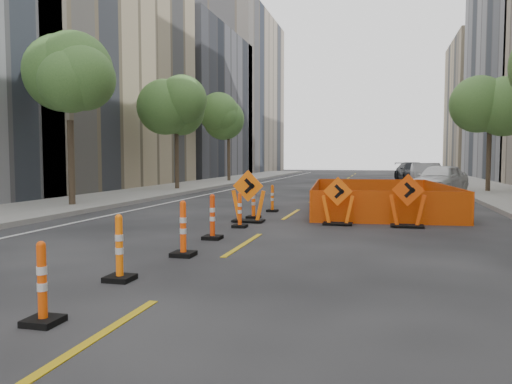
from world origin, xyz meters
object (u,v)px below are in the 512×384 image
(channelizer_8, at_px, (272,198))
(chevron_sign_left, at_px, (248,196))
(channelizer_5, at_px, (212,217))
(channelizer_7, at_px, (253,202))
(channelizer_3, at_px, (119,248))
(channelizer_6, at_px, (240,210))
(channelizer_2, at_px, (42,283))
(chevron_sign_center, at_px, (338,201))
(parked_car_far, at_px, (413,172))
(channelizer_4, at_px, (183,228))
(parked_car_mid, at_px, (426,175))
(chevron_sign_right, at_px, (408,201))
(parked_car_near, at_px, (440,179))

(channelizer_8, relative_size, chevron_sign_left, 0.62)
(channelizer_5, xyz_separation_m, channelizer_7, (-0.06, 4.10, -0.01))
(channelizer_3, xyz_separation_m, channelizer_6, (0.19, 6.15, -0.04))
(channelizer_2, distance_m, channelizer_5, 6.15)
(chevron_sign_center, bearing_deg, channelizer_8, 134.07)
(channelizer_7, height_order, parked_car_far, parked_car_far)
(channelizer_4, distance_m, channelizer_7, 6.15)
(channelizer_2, height_order, channelizer_4, channelizer_4)
(chevron_sign_left, height_order, parked_car_mid, parked_car_mid)
(channelizer_3, distance_m, chevron_sign_center, 7.80)
(channelizer_5, relative_size, chevron_sign_center, 0.78)
(chevron_sign_right, bearing_deg, channelizer_3, -105.30)
(channelizer_2, relative_size, parked_car_near, 0.21)
(chevron_sign_left, xyz_separation_m, parked_car_mid, (6.54, 18.89, 0.01))
(channelizer_8, distance_m, chevron_sign_right, 5.34)
(channelizer_3, xyz_separation_m, channelizer_5, (0.11, 4.10, 0.01))
(chevron_sign_left, height_order, parked_car_far, chevron_sign_left)
(channelizer_8, xyz_separation_m, chevron_sign_center, (2.54, -2.94, 0.21))
(channelizer_4, height_order, chevron_sign_center, chevron_sign_center)
(chevron_sign_center, relative_size, parked_car_mid, 0.29)
(channelizer_4, distance_m, parked_car_far, 32.19)
(channelizer_8, bearing_deg, channelizer_6, -90.34)
(channelizer_3, xyz_separation_m, channelizer_4, (0.22, 2.05, 0.02))
(channelizer_3, relative_size, channelizer_7, 1.01)
(parked_car_near, bearing_deg, channelizer_2, -83.75)
(channelizer_4, xyz_separation_m, chevron_sign_left, (-0.09, 5.22, 0.23))
(channelizer_5, distance_m, channelizer_8, 6.15)
(channelizer_6, xyz_separation_m, parked_car_near, (6.64, 13.68, 0.32))
(channelizer_6, relative_size, parked_car_near, 0.20)
(channelizer_5, height_order, chevron_sign_center, chevron_sign_center)
(channelizer_6, bearing_deg, channelizer_2, -90.10)
(channelizer_2, bearing_deg, chevron_sign_right, 64.40)
(channelizer_8, bearing_deg, channelizer_3, -91.19)
(channelizer_7, height_order, parked_car_near, parked_car_near)
(channelizer_6, relative_size, channelizer_8, 1.01)
(channelizer_5, distance_m, channelizer_6, 2.05)
(channelizer_3, xyz_separation_m, parked_car_near, (6.83, 19.83, 0.28))
(channelizer_5, distance_m, chevron_sign_center, 4.16)
(channelizer_6, relative_size, channelizer_7, 0.92)
(channelizer_5, xyz_separation_m, chevron_sign_center, (2.64, 3.21, 0.15))
(channelizer_5, height_order, parked_car_far, parked_car_far)
(channelizer_3, xyz_separation_m, channelizer_8, (0.21, 10.24, -0.05))
(channelizer_8, distance_m, parked_car_near, 11.65)
(channelizer_4, relative_size, parked_car_far, 0.20)
(chevron_sign_right, bearing_deg, channelizer_2, -98.38)
(chevron_sign_left, bearing_deg, chevron_sign_center, 2.82)
(channelizer_2, height_order, channelizer_5, channelizer_5)
(chevron_sign_center, bearing_deg, parked_car_mid, 81.54)
(channelizer_6, bearing_deg, channelizer_5, -92.27)
(chevron_sign_left, distance_m, chevron_sign_right, 4.51)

